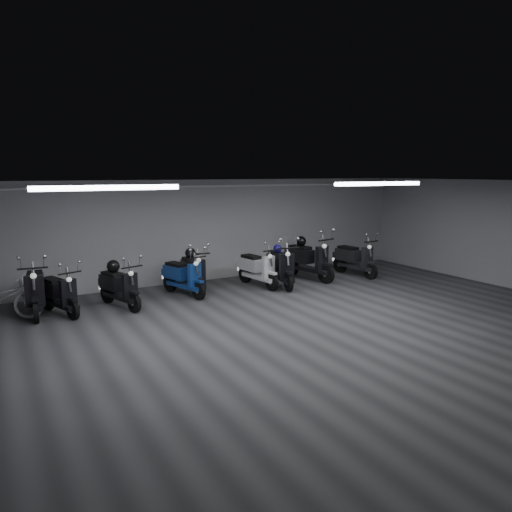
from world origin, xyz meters
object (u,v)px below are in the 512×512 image
scooter_1 (58,287)px  scooter_8 (308,254)px  scooter_6 (258,263)px  scooter_7 (281,261)px  scooter_5 (193,266)px  scooter_4 (183,270)px  helmet_1 (113,266)px  helmet_3 (277,249)px  helmet_2 (190,253)px  scooter_9 (355,253)px  scooter_0 (35,283)px  helmet_0 (301,241)px  scooter_3 (119,281)px

scooter_1 → scooter_8: (6.58, 0.22, 0.13)m
scooter_6 → scooter_7: 0.60m
scooter_5 → scooter_4: bearing=-143.0°
scooter_7 → scooter_8: size_ratio=0.93×
helmet_1 → helmet_3: helmet_3 is taller
scooter_8 → helmet_1: (-5.40, -0.07, 0.17)m
scooter_1 → helmet_2: size_ratio=5.95×
scooter_5 → scooter_9: scooter_9 is taller
scooter_0 → helmet_0: (6.95, 0.23, 0.37)m
scooter_6 → scooter_8: 1.65m
scooter_5 → scooter_6: scooter_5 is taller
scooter_0 → scooter_9: size_ratio=1.04×
scooter_4 → helmet_2: (0.36, 0.44, 0.33)m
scooter_0 → scooter_6: size_ratio=1.07×
scooter_7 → scooter_4: bearing=-174.3°
scooter_3 → scooter_6: scooter_6 is taller
scooter_8 → scooter_3: bearing=170.9°
scooter_3 → scooter_5: scooter_5 is taller
scooter_5 → helmet_0: (3.31, 0.07, 0.40)m
scooter_0 → helmet_1: scooter_0 is taller
scooter_4 → scooter_7: (2.59, -0.32, 0.06)m
helmet_0 → helmet_3: size_ratio=1.25×
scooter_7 → helmet_3: size_ratio=8.11×
scooter_7 → scooter_9: (2.61, 0.05, -0.03)m
scooter_9 → scooter_0: bearing=172.1°
helmet_2 → helmet_3: (2.29, -0.51, 0.01)m
scooter_5 → helmet_2: bearing=90.0°
scooter_3 → helmet_2: size_ratio=6.07×
scooter_0 → scooter_8: scooter_8 is taller
scooter_1 → scooter_9: scooter_9 is taller
scooter_5 → helmet_0: size_ratio=6.26×
scooter_4 → scooter_6: bearing=-18.5°
scooter_4 → helmet_1: scooter_4 is taller
scooter_3 → scooter_7: bearing=-17.7°
scooter_0 → scooter_3: scooter_0 is taller
scooter_1 → scooter_3: (1.26, -0.07, 0.01)m
scooter_0 → scooter_5: bearing=8.2°
scooter_0 → helmet_2: size_ratio=6.75×
scooter_4 → helmet_3: bearing=-18.3°
scooter_4 → helmet_2: bearing=33.6°
scooter_9 → helmet_1: 6.90m
scooter_6 → helmet_1: 3.76m
scooter_0 → scooter_1: bearing=-25.6°
scooter_0 → scooter_1: 0.51m
scooter_1 → scooter_3: bearing=-23.0°
scooter_1 → helmet_1: (1.19, 0.15, 0.30)m
scooter_0 → scooter_1: scooter_0 is taller
scooter_6 → helmet_1: scooter_6 is taller
scooter_6 → helmet_2: 1.79m
scooter_8 → helmet_0: size_ratio=6.98×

